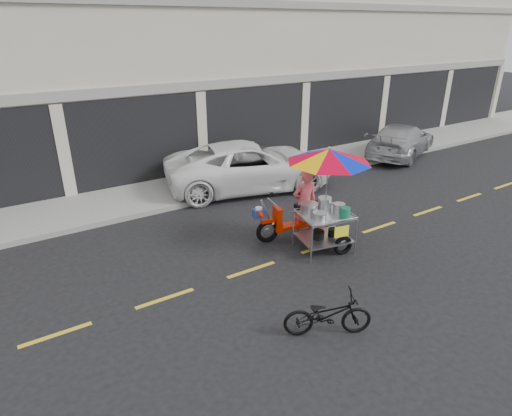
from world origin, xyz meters
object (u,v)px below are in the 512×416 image
white_pickup (250,166)px  silver_pickup (401,140)px  near_bicycle (328,314)px  food_vendor_rig (318,183)px

white_pickup → silver_pickup: white_pickup is taller
near_bicycle → food_vendor_rig: bearing=-8.1°
food_vendor_rig → silver_pickup: bearing=38.9°
food_vendor_rig → near_bicycle: bearing=-114.8°
white_pickup → silver_pickup: 7.18m
white_pickup → near_bicycle: bearing=173.5°
white_pickup → food_vendor_rig: 4.33m
silver_pickup → food_vendor_rig: (-7.88, -4.12, 0.93)m
silver_pickup → near_bicycle: 11.99m
silver_pickup → near_bicycle: size_ratio=2.90×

